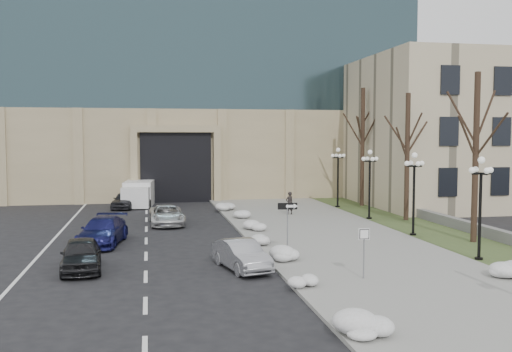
# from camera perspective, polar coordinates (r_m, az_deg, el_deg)

# --- Properties ---
(ground) EXTENTS (160.00, 160.00, 0.00)m
(ground) POSITION_cam_1_polar(r_m,az_deg,el_deg) (19.10, 9.44, -13.31)
(ground) COLOR black
(ground) RESTS_ON ground
(sidewalk) EXTENTS (9.00, 40.00, 0.12)m
(sidewalk) POSITION_cam_1_polar(r_m,az_deg,el_deg) (33.10, 6.75, -5.78)
(sidewalk) COLOR gray
(sidewalk) RESTS_ON ground
(curb) EXTENTS (0.30, 40.00, 0.14)m
(curb) POSITION_cam_1_polar(r_m,az_deg,el_deg) (32.04, -0.99, -6.06)
(curb) COLOR gray
(curb) RESTS_ON ground
(grass_strip) EXTENTS (4.00, 40.00, 0.10)m
(grass_strip) POSITION_cam_1_polar(r_m,az_deg,el_deg) (35.58, 16.83, -5.25)
(grass_strip) COLOR #394B25
(grass_strip) RESTS_ON ground
(stone_wall) EXTENTS (0.50, 30.00, 0.70)m
(stone_wall) POSITION_cam_1_polar(r_m,az_deg,el_deg) (38.21, 18.11, -4.20)
(stone_wall) COLOR slate
(stone_wall) RESTS_ON ground
(office_tower) EXTENTS (40.00, 24.70, 36.00)m
(office_tower) POSITION_cam_1_polar(r_m,az_deg,el_deg) (62.17, -6.79, 15.88)
(office_tower) COLOR tan
(office_tower) RESTS_ON ground
(classical_building) EXTENTS (22.00, 18.12, 12.00)m
(classical_building) POSITION_cam_1_polar(r_m,az_deg,el_deg) (53.25, 21.46, 4.08)
(classical_building) COLOR tan
(classical_building) RESTS_ON ground
(car_a) EXTENTS (1.94, 4.15, 1.38)m
(car_a) POSITION_cam_1_polar(r_m,az_deg,el_deg) (25.31, -17.08, -7.52)
(car_a) COLOR black
(car_a) RESTS_ON ground
(car_b) EXTENTS (2.20, 4.05, 1.27)m
(car_b) POSITION_cam_1_polar(r_m,az_deg,el_deg) (24.41, -1.47, -7.90)
(car_b) COLOR #98999F
(car_b) RESTS_ON ground
(car_c) EXTENTS (2.73, 5.13, 1.42)m
(car_c) POSITION_cam_1_polar(r_m,az_deg,el_deg) (30.97, -15.08, -5.35)
(car_c) COLOR navy
(car_c) RESTS_ON ground
(car_d) EXTENTS (2.24, 4.60, 1.26)m
(car_d) POSITION_cam_1_polar(r_m,az_deg,el_deg) (36.91, -8.93, -3.89)
(car_d) COLOR silver
(car_d) RESTS_ON ground
(car_e) EXTENTS (2.31, 4.16, 1.34)m
(car_e) POSITION_cam_1_polar(r_m,az_deg,el_deg) (45.87, -12.97, -2.36)
(car_e) COLOR #29292E
(car_e) RESTS_ON ground
(pedestrian) EXTENTS (0.69, 0.58, 1.62)m
(pedestrian) POSITION_cam_1_polar(r_m,az_deg,el_deg) (40.48, 3.37, -2.72)
(pedestrian) COLOR black
(pedestrian) RESTS_ON sidewalk
(box_truck) EXTENTS (2.79, 6.50, 2.00)m
(box_truck) POSITION_cam_1_polar(r_m,az_deg,el_deg) (47.76, -11.59, -1.72)
(box_truck) COLOR silver
(box_truck) RESTS_ON ground
(one_way_sign) EXTENTS (0.96, 0.27, 2.57)m
(one_way_sign) POSITION_cam_1_polar(r_m,az_deg,el_deg) (26.62, 3.51, -3.66)
(one_way_sign) COLOR slate
(one_way_sign) RESTS_ON ground
(keep_sign) EXTENTS (0.45, 0.06, 2.10)m
(keep_sign) POSITION_cam_1_polar(r_m,az_deg,el_deg) (22.68, 10.75, -6.55)
(keep_sign) COLOR slate
(keep_sign) RESTS_ON ground
(snow_clump_a) EXTENTS (1.10, 1.60, 0.36)m
(snow_clump_a) POSITION_cam_1_polar(r_m,az_deg,el_deg) (16.63, 11.26, -14.90)
(snow_clump_a) COLOR silver
(snow_clump_a) RESTS_ON sidewalk
(snow_clump_b) EXTENTS (1.10, 1.60, 0.36)m
(snow_clump_b) POSITION_cam_1_polar(r_m,az_deg,el_deg) (21.21, 4.85, -10.67)
(snow_clump_b) COLOR silver
(snow_clump_b) RESTS_ON sidewalk
(snow_clump_c) EXTENTS (1.10, 1.60, 0.36)m
(snow_clump_c) POSITION_cam_1_polar(r_m,az_deg,el_deg) (25.81, 2.42, -8.00)
(snow_clump_c) COLOR silver
(snow_clump_c) RESTS_ON sidewalk
(snow_clump_d) EXTENTS (1.10, 1.60, 0.36)m
(snow_clump_d) POSITION_cam_1_polar(r_m,az_deg,el_deg) (29.48, 1.09, -6.49)
(snow_clump_d) COLOR silver
(snow_clump_d) RESTS_ON sidewalk
(snow_clump_e) EXTENTS (1.10, 1.60, 0.36)m
(snow_clump_e) POSITION_cam_1_polar(r_m,az_deg,el_deg) (33.77, -0.39, -5.14)
(snow_clump_e) COLOR silver
(snow_clump_e) RESTS_ON sidewalk
(snow_clump_f) EXTENTS (1.10, 1.60, 0.36)m
(snow_clump_f) POSITION_cam_1_polar(r_m,az_deg,el_deg) (38.38, -1.65, -4.04)
(snow_clump_f) COLOR silver
(snow_clump_f) RESTS_ON sidewalk
(snow_clump_g) EXTENTS (1.10, 1.60, 0.36)m
(snow_clump_g) POSITION_cam_1_polar(r_m,az_deg,el_deg) (42.68, -3.12, -3.23)
(snow_clump_g) COLOR silver
(snow_clump_g) RESTS_ON sidewalk
(snow_clump_h) EXTENTS (1.10, 1.60, 0.36)m
(snow_clump_h) POSITION_cam_1_polar(r_m,az_deg,el_deg) (24.78, 23.88, -8.85)
(snow_clump_h) COLOR silver
(snow_clump_h) RESTS_ON sidewalk
(lamppost_a) EXTENTS (1.18, 1.18, 4.76)m
(lamppost_a) POSITION_cam_1_polar(r_m,az_deg,el_deg) (27.47, 21.54, -1.69)
(lamppost_a) COLOR black
(lamppost_a) RESTS_ON ground
(lamppost_b) EXTENTS (1.18, 1.18, 4.76)m
(lamppost_b) POSITION_cam_1_polar(r_m,az_deg,el_deg) (33.12, 15.52, -0.63)
(lamppost_b) COLOR black
(lamppost_b) RESTS_ON ground
(lamppost_c) EXTENTS (1.18, 1.18, 4.76)m
(lamppost_c) POSITION_cam_1_polar(r_m,az_deg,el_deg) (39.04, 11.30, 0.12)
(lamppost_c) COLOR black
(lamppost_c) RESTS_ON ground
(lamppost_d) EXTENTS (1.18, 1.18, 4.76)m
(lamppost_d) POSITION_cam_1_polar(r_m,az_deg,el_deg) (45.12, 8.20, 0.67)
(lamppost_d) COLOR black
(lamppost_d) RESTS_ON ground
(tree_near) EXTENTS (3.20, 3.20, 9.00)m
(tree_near) POSITION_cam_1_polar(r_m,az_deg,el_deg) (31.91, 21.17, 4.02)
(tree_near) COLOR black
(tree_near) RESTS_ON ground
(tree_mid) EXTENTS (3.20, 3.20, 8.50)m
(tree_mid) POSITION_cam_1_polar(r_m,az_deg,el_deg) (38.93, 14.91, 3.63)
(tree_mid) COLOR black
(tree_mid) RESTS_ON ground
(tree_far) EXTENTS (3.20, 3.20, 9.50)m
(tree_far) POSITION_cam_1_polar(r_m,az_deg,el_deg) (46.27, 10.62, 4.53)
(tree_far) COLOR black
(tree_far) RESTS_ON ground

